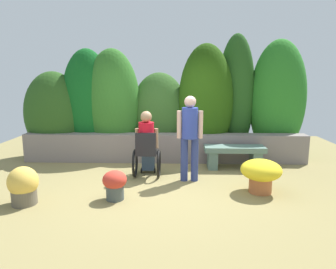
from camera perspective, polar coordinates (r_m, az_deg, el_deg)
ground_plane at (r=5.74m, az=-1.37°, el=-9.56°), size 10.10×10.10×0.00m
stone_retaining_wall at (r=7.28m, az=-0.66°, el=-2.47°), size 6.60×0.38×0.66m
hedge_backdrop at (r=7.66m, az=-1.32°, el=5.46°), size 6.98×1.24×3.02m
stone_bench at (r=6.88m, az=12.17°, el=-3.54°), size 1.31×0.45×0.50m
person_in_wheelchair at (r=6.14m, az=-3.95°, el=-2.18°), size 0.53×0.66×1.33m
person_standing_companion at (r=5.82m, az=4.05°, el=0.32°), size 0.49×0.30×1.64m
flower_pot_purple_near at (r=5.58m, az=16.83°, el=-6.82°), size 0.70×0.70×0.58m
flower_pot_terracotta_by_wall at (r=5.14m, az=-9.84°, el=-8.92°), size 0.40×0.40×0.49m
flower_pot_red_accent at (r=5.37m, az=-25.22°, el=-8.56°), size 0.46×0.46×0.61m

